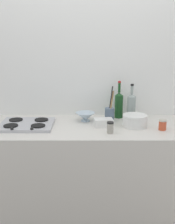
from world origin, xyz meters
TOP-DOWN VIEW (x-y plane):
  - ground_plane at (0.00, 0.00)m, footprint 6.00×6.00m
  - counter_block at (0.00, 0.00)m, footprint 1.80×0.70m
  - backsplash_panel at (0.00, 0.38)m, footprint 1.90×0.06m
  - stovetop_hob at (-0.51, -0.00)m, footprint 0.44×0.38m
  - plate_stack at (0.39, -0.02)m, footprint 0.20×0.21m
  - wine_bottle_leftmost at (0.29, 0.26)m, footprint 0.08×0.08m
  - wine_bottle_mid_left at (0.39, 0.17)m, footprint 0.07×0.07m
  - mixing_bowl at (-0.02, 0.14)m, footprint 0.17×0.17m
  - butter_dish at (0.13, -0.01)m, footprint 0.17×0.12m
  - utensil_crock at (0.20, 0.15)m, footprint 0.08×0.08m
  - condiment_jar_front at (0.60, -0.11)m, footprint 0.06×0.06m
  - condiment_jar_rear at (0.18, -0.19)m, footprint 0.05×0.05m

SIDE VIEW (x-z plane):
  - ground_plane at x=0.00m, z-range 0.00..0.00m
  - counter_block at x=0.00m, z-range 0.00..0.90m
  - stovetop_hob at x=-0.51m, z-range 0.89..0.93m
  - butter_dish at x=0.13m, z-range 0.90..0.96m
  - condiment_jar_front at x=0.60m, z-range 0.90..0.99m
  - mixing_bowl at x=-0.02m, z-range 0.90..0.98m
  - condiment_jar_rear at x=0.18m, z-range 0.90..0.99m
  - plate_stack at x=0.39m, z-range 0.90..1.00m
  - utensil_crock at x=0.20m, z-range 0.81..1.12m
  - wine_bottle_leftmost at x=0.29m, z-range 0.85..1.19m
  - wine_bottle_mid_left at x=0.39m, z-range 0.86..1.19m
  - backsplash_panel at x=0.00m, z-range 0.00..2.29m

